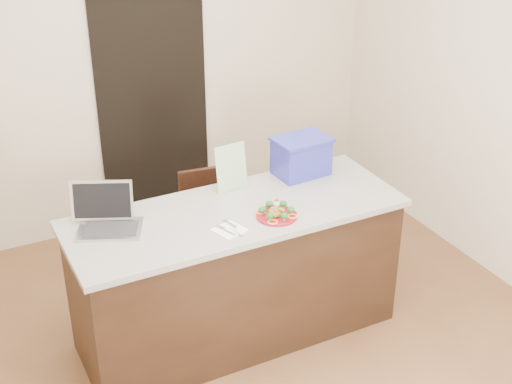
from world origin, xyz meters
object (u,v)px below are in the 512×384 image
laptop (106,215)px  chair (211,220)px  napkin (229,230)px  yogurt_bottle (277,206)px  island (237,273)px  blue_box (301,156)px  plate (277,215)px

laptop → chair: 1.12m
napkin → yogurt_bottle: (0.35, 0.08, 0.03)m
island → blue_box: size_ratio=5.54×
island → blue_box: blue_box is taller
napkin → chair: 1.01m
plate → yogurt_bottle: yogurt_bottle is taller
plate → island: bearing=135.1°
napkin → yogurt_bottle: size_ratio=2.05×
laptop → chair: size_ratio=0.51×
blue_box → chair: 0.85m
chair → plate: bearing=-78.3°
island → laptop: laptop is taller
napkin → chair: bearing=73.7°
napkin → blue_box: bearing=31.6°
plate → blue_box: (0.42, 0.44, 0.12)m
yogurt_bottle → island: bearing=152.1°
island → plate: size_ratio=8.36×
plate → chair: plate is taller
yogurt_bottle → laptop: size_ratio=0.18×
blue_box → chair: (-0.48, 0.41, -0.57)m
island → napkin: napkin is taller
laptop → napkin: bearing=-6.7°
island → laptop: bearing=167.1°
napkin → yogurt_bottle: bearing=13.2°
napkin → laptop: bearing=148.9°
yogurt_bottle → napkin: bearing=-166.8°
island → blue_box: 0.88m
napkin → chair: (0.25, 0.87, -0.44)m
napkin → blue_box: 0.87m
island → plate: plate is taller
blue_box → yogurt_bottle: bearing=-139.5°
plate → yogurt_bottle: size_ratio=3.21×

